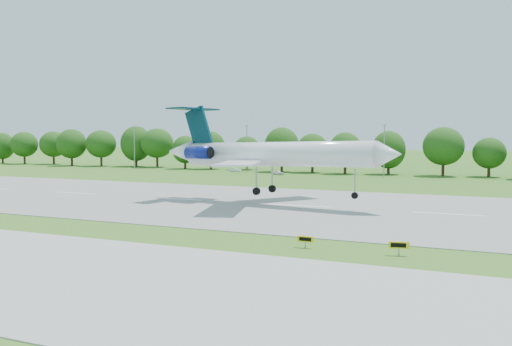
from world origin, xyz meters
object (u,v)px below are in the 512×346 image
object	(u,v)px
service_vehicle_b	(277,172)
airliner	(265,153)
service_vehicle_a	(235,170)
taxi_sign_left	(305,239)

from	to	relation	value
service_vehicle_b	airliner	bearing A→B (deg)	-144.72
service_vehicle_a	airliner	bearing A→B (deg)	-157.69
taxi_sign_left	service_vehicle_a	distance (m)	100.63
airliner	taxi_sign_left	size ratio (longest dim) A/B	24.85
taxi_sign_left	airliner	bearing A→B (deg)	121.33
taxi_sign_left	service_vehicle_a	size ratio (longest dim) A/B	0.47
taxi_sign_left	service_vehicle_a	world-z (taller)	taxi_sign_left
airliner	service_vehicle_b	xyz separation A→B (m)	(-20.49, 54.67, -6.81)
airliner	taxi_sign_left	distance (m)	32.17
taxi_sign_left	service_vehicle_a	bearing A→B (deg)	121.38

